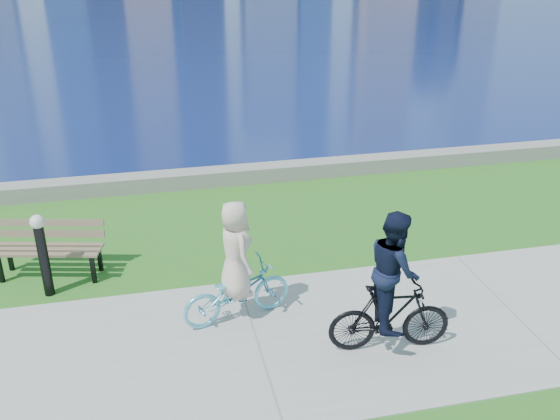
# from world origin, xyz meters

# --- Properties ---
(ground) EXTENTS (320.00, 320.00, 0.00)m
(ground) POSITION_xyz_m (0.00, 0.00, 0.00)
(ground) COLOR #205A17
(ground) RESTS_ON ground
(concrete_path) EXTENTS (80.00, 3.50, 0.02)m
(concrete_path) POSITION_xyz_m (0.00, 0.00, 0.01)
(concrete_path) COLOR gray
(concrete_path) RESTS_ON ground
(seawall) EXTENTS (90.00, 0.50, 0.35)m
(seawall) POSITION_xyz_m (0.00, 6.20, 0.17)
(seawall) COLOR slate
(seawall) RESTS_ON ground
(park_bench) EXTENTS (1.88, 1.01, 0.92)m
(park_bench) POSITION_xyz_m (-3.05, 2.75, 0.56)
(park_bench) COLOR black
(park_bench) RESTS_ON ground
(bollard_lamp) EXTENTS (0.23, 0.23, 1.42)m
(bollard_lamp) POSITION_xyz_m (-3.06, 2.07, 0.81)
(bollard_lamp) COLOR black
(bollard_lamp) RESTS_ON ground
(cyclist_woman) EXTENTS (1.01, 1.81, 1.93)m
(cyclist_woman) POSITION_xyz_m (-0.18, 0.72, 0.73)
(cyclist_woman) COLOR #58BBD7
(cyclist_woman) RESTS_ON ground
(cyclist_man) EXTENTS (0.72, 1.76, 2.12)m
(cyclist_man) POSITION_xyz_m (1.78, -0.48, 0.91)
(cyclist_man) COLOR black
(cyclist_man) RESTS_ON ground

